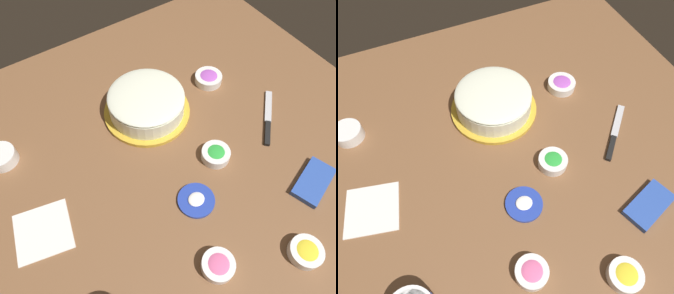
% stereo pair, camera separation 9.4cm
% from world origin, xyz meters
% --- Properties ---
extents(ground_plane, '(1.54, 1.54, 0.00)m').
position_xyz_m(ground_plane, '(0.00, 0.00, 0.00)').
color(ground_plane, brown).
extents(frosted_cake, '(0.29, 0.29, 0.10)m').
position_xyz_m(frosted_cake, '(0.05, 0.27, 0.05)').
color(frosted_cake, gold).
rests_on(frosted_cake, ground_plane).
extents(frosting_tub_lid, '(0.11, 0.11, 0.02)m').
position_xyz_m(frosting_tub_lid, '(-0.01, -0.09, 0.01)').
color(frosting_tub_lid, '#233DAD').
rests_on(frosting_tub_lid, ground_plane).
extents(spreading_knife, '(0.18, 0.18, 0.01)m').
position_xyz_m(spreading_knife, '(0.37, 0.01, 0.01)').
color(spreading_knife, silver).
rests_on(spreading_knife, ground_plane).
extents(sprinkle_bowl_rainbow, '(0.10, 0.10, 0.04)m').
position_xyz_m(sprinkle_bowl_rainbow, '(0.32, 0.27, 0.02)').
color(sprinkle_bowl_rainbow, white).
rests_on(sprinkle_bowl_rainbow, ground_plane).
extents(sprinkle_bowl_pink, '(0.09, 0.09, 0.04)m').
position_xyz_m(sprinkle_bowl_pink, '(-0.07, -0.26, 0.02)').
color(sprinkle_bowl_pink, white).
rests_on(sprinkle_bowl_pink, ground_plane).
extents(sprinkle_bowl_green, '(0.09, 0.09, 0.04)m').
position_xyz_m(sprinkle_bowl_green, '(0.13, -0.00, 0.02)').
color(sprinkle_bowl_green, white).
rests_on(sprinkle_bowl_green, ground_plane).
extents(sprinkle_bowl_blue, '(0.09, 0.09, 0.04)m').
position_xyz_m(sprinkle_bowl_blue, '(-0.42, 0.36, 0.02)').
color(sprinkle_bowl_blue, white).
rests_on(sprinkle_bowl_blue, ground_plane).
extents(sprinkle_bowl_yellow, '(0.09, 0.09, 0.04)m').
position_xyz_m(sprinkle_bowl_yellow, '(0.14, -0.37, 0.02)').
color(sprinkle_bowl_yellow, white).
rests_on(sprinkle_bowl_yellow, ground_plane).
extents(candy_box_lower, '(0.17, 0.12, 0.02)m').
position_xyz_m(candy_box_lower, '(0.32, -0.23, 0.01)').
color(candy_box_lower, '#2D51B2').
rests_on(candy_box_lower, ground_plane).
extents(paper_napkin, '(0.18, 0.18, 0.01)m').
position_xyz_m(paper_napkin, '(-0.41, 0.08, 0.00)').
color(paper_napkin, white).
rests_on(paper_napkin, ground_plane).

